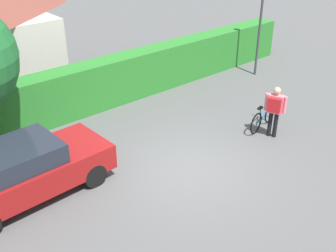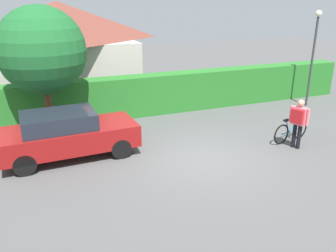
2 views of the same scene
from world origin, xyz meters
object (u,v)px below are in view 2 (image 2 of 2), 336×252
(parked_car_near, at_px, (67,134))
(person_rider, at_px, (298,119))
(tree_kerbside, at_px, (42,51))
(bicycle, at_px, (291,131))
(street_lamp, at_px, (314,46))

(parked_car_near, height_order, person_rider, person_rider)
(person_rider, height_order, tree_kerbside, tree_kerbside)
(bicycle, xyz_separation_m, person_rider, (-0.27, -0.56, 0.63))
(street_lamp, relative_size, tree_kerbside, 0.94)
(bicycle, bearing_deg, street_lamp, 41.39)
(parked_car_near, relative_size, person_rider, 2.50)
(street_lamp, bearing_deg, bicycle, -138.61)
(person_rider, bearing_deg, tree_kerbside, 148.93)
(parked_car_near, distance_m, tree_kerbside, 3.31)
(tree_kerbside, bearing_deg, bicycle, -27.01)
(street_lamp, bearing_deg, parked_car_near, -171.27)
(bicycle, bearing_deg, person_rider, -116.07)
(parked_car_near, relative_size, street_lamp, 0.98)
(bicycle, bearing_deg, tree_kerbside, 152.99)
(street_lamp, distance_m, tree_kerbside, 11.50)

